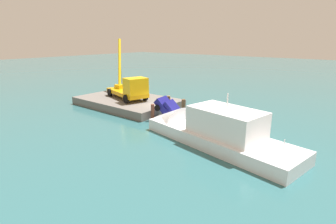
# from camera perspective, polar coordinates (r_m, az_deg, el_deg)

# --- Properties ---
(ground) EXTENTS (200.00, 200.00, 0.00)m
(ground) POSITION_cam_1_polar(r_m,az_deg,el_deg) (29.86, -1.63, -0.17)
(ground) COLOR #2D6066
(dock) EXTENTS (12.38, 7.77, 0.93)m
(dock) POSITION_cam_1_polar(r_m,az_deg,el_deg) (33.39, -8.71, 2.17)
(dock) COLOR slate
(dock) RESTS_ON ground
(crane_truck) EXTENTS (8.86, 6.05, 7.20)m
(crane_truck) POSITION_cam_1_polar(r_m,az_deg,el_deg) (32.37, -8.22, 5.19)
(crane_truck) COLOR orange
(crane_truck) RESTS_ON dock
(dock_worker) EXTENTS (0.34, 0.34, 1.77)m
(dock_worker) POSITION_cam_1_polar(r_m,az_deg,el_deg) (33.25, -4.41, 4.65)
(dock_worker) COLOR black
(dock_worker) RESTS_ON dock
(salvaged_car) EXTENTS (4.06, 2.36, 3.76)m
(salvaged_car) POSITION_cam_1_polar(r_m,az_deg,el_deg) (26.75, 1.38, -0.75)
(salvaged_car) COLOR navy
(salvaged_car) RESTS_ON ground
(moored_yacht) EXTENTS (15.74, 6.72, 6.04)m
(moored_yacht) POSITION_cam_1_polar(r_m,az_deg,el_deg) (22.64, 6.29, -4.07)
(moored_yacht) COLOR white
(moored_yacht) RESTS_ON ground
(piling_near) EXTENTS (0.36, 0.36, 1.75)m
(piling_near) POSITION_cam_1_polar(r_m,az_deg,el_deg) (26.74, -3.33, -0.14)
(piling_near) COLOR brown
(piling_near) RESTS_ON ground
(piling_mid) EXTENTS (0.37, 0.37, 2.16)m
(piling_mid) POSITION_cam_1_polar(r_m,az_deg,el_deg) (28.63, 0.13, 1.38)
(piling_mid) COLOR brown
(piling_mid) RESTS_ON ground
(piling_far) EXTENTS (0.43, 0.43, 1.33)m
(piling_far) POSITION_cam_1_polar(r_m,az_deg,el_deg) (30.73, 3.36, 1.55)
(piling_far) COLOR brown
(piling_far) RESTS_ON ground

